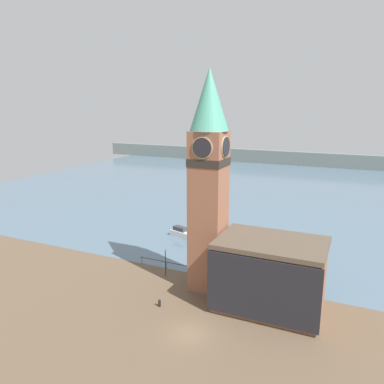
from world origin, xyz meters
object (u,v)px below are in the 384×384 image
Objects in this scene: clock_tower at (209,177)px; boat_near at (183,234)px; mooring_bollard_near at (160,303)px; pier_building at (270,274)px; lamp_post at (165,257)px.

clock_tower reaches higher than boat_near.
clock_tower reaches higher than mooring_bollard_near.
mooring_bollard_near is (-3.11, -6.43, -13.23)m from clock_tower.
boat_near is (-18.20, 16.16, -3.22)m from pier_building.
clock_tower is at bearing 168.91° from pier_building.
lamp_post is (-6.13, 0.57, -11.11)m from clock_tower.
pier_building reaches higher than boat_near.
lamp_post is (-3.02, 7.00, 2.12)m from mooring_bollard_near.
boat_near is 1.50× the size of lamp_post.
boat_near is 22.26m from mooring_bollard_near.
mooring_bollard_near is at bearing -115.78° from clock_tower.
lamp_post is (4.21, -14.06, 1.92)m from boat_near.
lamp_post reaches higher than mooring_bollard_near.
mooring_bollard_near is at bearing -54.93° from boat_near.
clock_tower reaches higher than pier_building.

